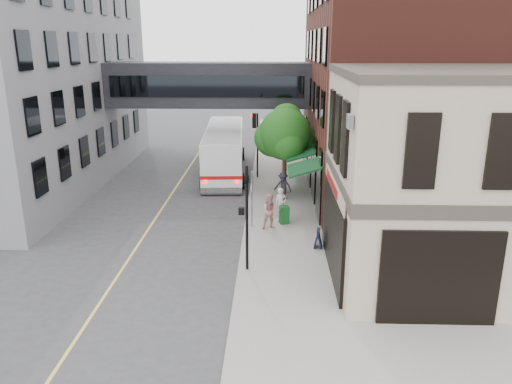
# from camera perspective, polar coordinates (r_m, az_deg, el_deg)

# --- Properties ---
(ground) EXTENTS (120.00, 120.00, 0.00)m
(ground) POSITION_cam_1_polar(r_m,az_deg,el_deg) (19.69, -2.48, -11.67)
(ground) COLOR #38383A
(ground) RESTS_ON ground
(sidewalk_main) EXTENTS (4.00, 60.00, 0.15)m
(sidewalk_main) POSITION_cam_1_polar(r_m,az_deg,el_deg) (32.62, 2.82, 0.23)
(sidewalk_main) COLOR gray
(sidewalk_main) RESTS_ON ground
(corner_building) EXTENTS (10.19, 8.12, 8.45)m
(corner_building) POSITION_cam_1_polar(r_m,az_deg,el_deg) (21.33, 22.60, 1.46)
(corner_building) COLOR tan
(corner_building) RESTS_ON ground
(brick_building) EXTENTS (13.76, 18.00, 14.00)m
(brick_building) POSITION_cam_1_polar(r_m,az_deg,el_deg) (33.46, 17.08, 12.01)
(brick_building) COLOR #502019
(brick_building) RESTS_ON ground
(skyway_bridge) EXTENTS (14.00, 3.18, 3.00)m
(skyway_bridge) POSITION_cam_1_polar(r_m,az_deg,el_deg) (35.64, -5.38, 12.13)
(skyway_bridge) COLOR black
(skyway_bridge) RESTS_ON ground
(traffic_signal_near) EXTENTS (0.44, 0.22, 4.60)m
(traffic_signal_near) POSITION_cam_1_polar(r_m,az_deg,el_deg) (20.32, -1.14, -1.56)
(traffic_signal_near) COLOR black
(traffic_signal_near) RESTS_ON sidewalk_main
(traffic_signal_far) EXTENTS (0.53, 0.28, 4.50)m
(traffic_signal_far) POSITION_cam_1_polar(r_m,az_deg,el_deg) (34.80, -0.06, 6.84)
(traffic_signal_far) COLOR black
(traffic_signal_far) RESTS_ON sidewalk_main
(street_sign_pole) EXTENTS (0.08, 0.75, 3.00)m
(street_sign_pole) POSITION_cam_1_polar(r_m,az_deg,el_deg) (25.39, -0.50, -0.24)
(street_sign_pole) COLOR gray
(street_sign_pole) RESTS_ON sidewalk_main
(street_tree) EXTENTS (3.80, 3.20, 5.60)m
(street_tree) POSITION_cam_1_polar(r_m,az_deg,el_deg) (30.97, 3.31, 6.63)
(street_tree) COLOR #382619
(street_tree) RESTS_ON sidewalk_main
(lane_marking) EXTENTS (0.12, 40.00, 0.01)m
(lane_marking) POSITION_cam_1_polar(r_m,az_deg,el_deg) (29.52, -10.78, -2.00)
(lane_marking) COLOR #D8CC4C
(lane_marking) RESTS_ON ground
(bus) EXTENTS (3.47, 12.23, 3.26)m
(bus) POSITION_cam_1_polar(r_m,az_deg,el_deg) (36.95, -3.64, 5.01)
(bus) COLOR white
(bus) RESTS_ON ground
(pedestrian_a) EXTENTS (0.75, 0.62, 1.78)m
(pedestrian_a) POSITION_cam_1_polar(r_m,az_deg,el_deg) (26.74, 2.86, -1.39)
(pedestrian_a) COLOR white
(pedestrian_a) RESTS_ON sidewalk_main
(pedestrian_b) EXTENTS (1.03, 0.87, 1.87)m
(pedestrian_b) POSITION_cam_1_polar(r_m,az_deg,el_deg) (25.42, 1.69, -2.24)
(pedestrian_b) COLOR #C88185
(pedestrian_b) RESTS_ON sidewalk_main
(pedestrian_c) EXTENTS (1.28, 1.03, 1.73)m
(pedestrian_c) POSITION_cam_1_polar(r_m,az_deg,el_deg) (30.09, 3.10, 0.66)
(pedestrian_c) COLOR black
(pedestrian_c) RESTS_ON sidewalk_main
(newspaper_box) EXTENTS (0.56, 0.53, 0.95)m
(newspaper_box) POSITION_cam_1_polar(r_m,az_deg,el_deg) (26.36, 3.25, -2.61)
(newspaper_box) COLOR #135520
(newspaper_box) RESTS_ON sidewalk_main
(sandwich_board) EXTENTS (0.40, 0.55, 0.91)m
(sandwich_board) POSITION_cam_1_polar(r_m,az_deg,el_deg) (23.49, 7.11, -5.26)
(sandwich_board) COLOR black
(sandwich_board) RESTS_ON sidewalk_main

